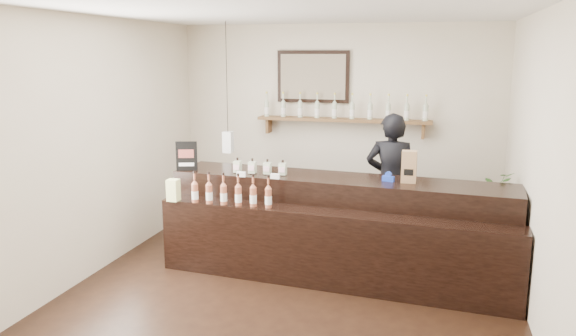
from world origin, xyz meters
The scene contains 10 objects.
ground centered at (0.00, 0.00, 0.00)m, with size 5.00×5.00×0.00m, color black.
room_shell centered at (0.00, 0.00, 1.70)m, with size 5.00×5.00×5.00m.
back_wall_decor centered at (-0.16, 2.37, 1.76)m, with size 2.66×0.96×1.69m.
counter centered at (0.34, 0.56, 0.50)m, with size 3.84×1.32×1.24m.
promo_sign centered at (-1.44, 0.61, 1.23)m, with size 0.24×0.09×0.34m.
paper_bag centered at (1.09, 0.64, 1.23)m, with size 0.16×0.12×0.34m.
tape_dispenser centered at (0.88, 0.64, 1.10)m, with size 0.13×0.08×0.11m.
side_cabinet centered at (2.00, 1.13, 0.36)m, with size 0.50×0.59×0.73m.
potted_plant centered at (2.00, 1.13, 0.93)m, with size 0.36×0.31×0.40m, color #3E6F2C.
shopkeeper centered at (0.84, 1.55, 0.96)m, with size 0.70×0.46×1.92m, color black.
Camera 1 is at (1.35, -5.27, 2.40)m, focal length 35.00 mm.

